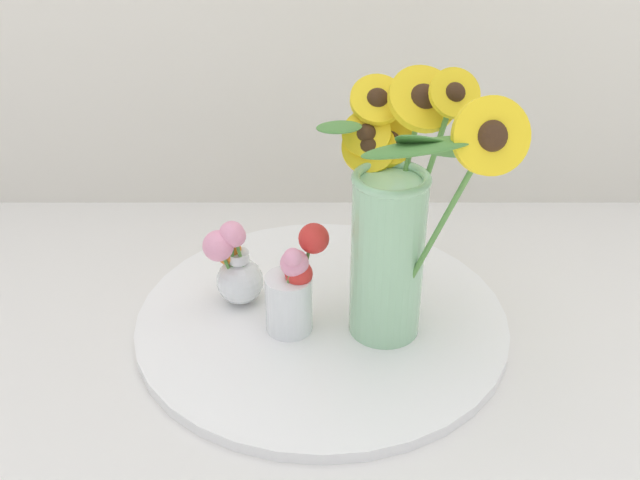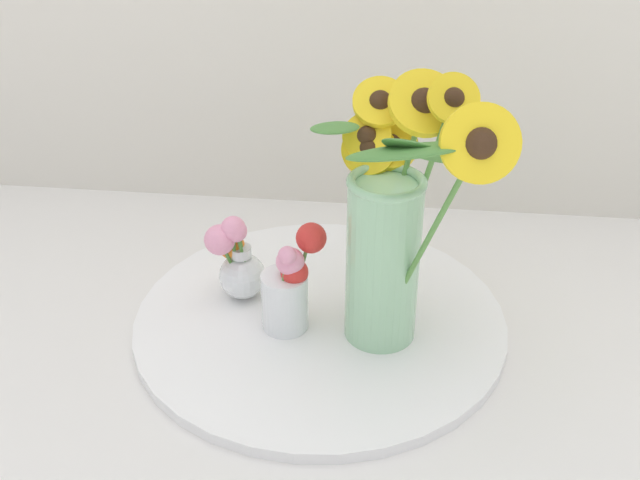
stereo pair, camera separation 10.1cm
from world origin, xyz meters
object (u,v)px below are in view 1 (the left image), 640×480
Objects in this scene: vase_small_center at (292,287)px; vase_bulb_right at (233,265)px; mason_jar_sunflowers at (392,221)px; serving_tray at (320,320)px.

vase_small_center is 0.10m from vase_bulb_right.
mason_jar_sunflowers reaches higher than vase_bulb_right.
serving_tray is 0.20m from mason_jar_sunflowers.
serving_tray is 3.76× the size of vase_bulb_right.
mason_jar_sunflowers is 2.44× the size of vase_small_center.
serving_tray is 0.09m from vase_small_center.
mason_jar_sunflowers is at bearing -0.09° from vase_small_center.
mason_jar_sunflowers reaches higher than serving_tray.
vase_small_center is at bearing -34.48° from vase_bulb_right.
mason_jar_sunflowers is 0.17m from vase_small_center.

